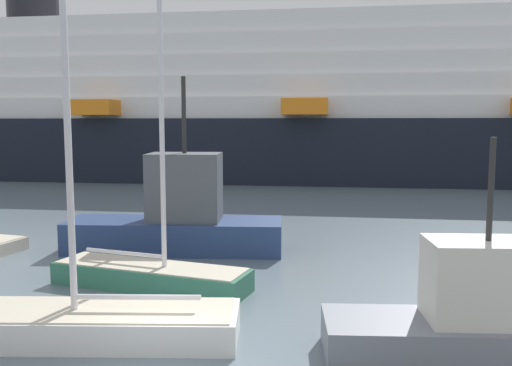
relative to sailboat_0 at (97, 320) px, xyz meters
The scene contains 6 objects.
ground_plane 2.47m from the sailboat_0, 29.22° to the right, with size 600.00×600.00×0.00m, color slate.
sailboat_0 is the anchor object (origin of this frame).
sailboat_1 4.31m from the sailboat_0, 90.31° to the left, with size 6.86×3.19×11.03m.
fishing_boat_0 9.00m from the sailboat_0, ahead, with size 6.72×2.51×5.05m.
fishing_boat_1 9.45m from the sailboat_0, 92.69° to the left, with size 9.09×3.30×7.23m.
cruise_ship 41.14m from the sailboat_0, 97.06° to the left, with size 104.33×18.05×20.29m.
Camera 1 is at (3.34, -11.14, 5.37)m, focal length 37.90 mm.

